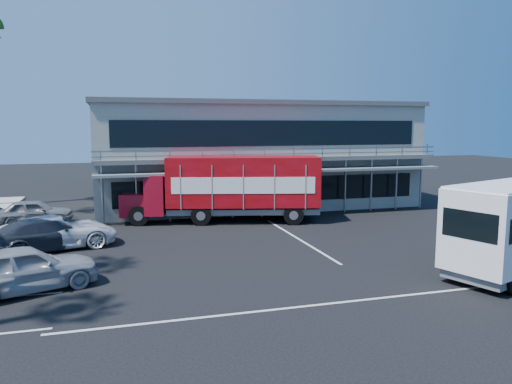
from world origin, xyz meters
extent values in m
plane|color=black|center=(0.00, 0.00, 0.00)|extent=(120.00, 120.00, 0.00)
cube|color=gray|center=(3.00, 15.00, 3.50)|extent=(22.00, 10.00, 7.00)
cube|color=#515454|center=(3.00, 15.00, 7.15)|extent=(22.40, 10.40, 0.30)
cube|color=#515454|center=(3.00, 9.40, 3.60)|extent=(22.00, 1.20, 0.25)
cube|color=gray|center=(3.00, 8.85, 4.10)|extent=(22.00, 0.08, 0.90)
cube|color=slate|center=(3.00, 9.10, 2.90)|extent=(22.00, 1.80, 0.15)
cube|color=black|center=(3.00, 9.98, 1.60)|extent=(20.00, 0.06, 1.60)
cube|color=black|center=(3.00, 9.98, 5.20)|extent=(20.00, 0.06, 1.60)
cube|color=maroon|center=(-5.58, 9.80, 1.11)|extent=(2.12, 2.80, 1.33)
cube|color=maroon|center=(-4.40, 9.50, 1.72)|extent=(1.76, 2.95, 2.32)
cube|color=black|center=(-4.40, 9.50, 2.38)|extent=(0.64, 2.29, 0.77)
cube|color=#AE0A18|center=(0.53, 8.23, 2.43)|extent=(9.26, 4.88, 2.88)
cube|color=slate|center=(0.53, 8.23, 0.72)|extent=(9.16, 4.48, 0.33)
cube|color=white|center=(0.19, 6.88, 2.32)|extent=(7.89, 2.06, 0.94)
cube|color=white|center=(0.88, 9.58, 2.32)|extent=(7.89, 2.06, 0.94)
cylinder|color=black|center=(-5.56, 8.54, 0.58)|extent=(1.18, 0.56, 1.15)
cylinder|color=black|center=(-4.95, 10.90, 0.58)|extent=(1.18, 0.56, 1.15)
cylinder|color=black|center=(-2.13, 7.66, 0.58)|extent=(1.18, 0.56, 1.15)
cylinder|color=black|center=(-1.52, 10.02, 0.58)|extent=(1.18, 0.56, 1.15)
cylinder|color=black|center=(3.02, 6.34, 0.58)|extent=(1.18, 0.56, 1.15)
cylinder|color=black|center=(3.62, 8.70, 0.58)|extent=(1.18, 0.56, 1.15)
cube|color=black|center=(4.67, -6.21, 2.33)|extent=(0.74, 1.94, 0.98)
cube|color=#1D0B67|center=(8.43, -3.54, 2.23)|extent=(3.53, 1.28, 1.56)
cylinder|color=black|center=(5.26, -4.83, 0.50)|extent=(1.03, 0.60, 1.00)
imported|color=#9C9EA3|center=(-9.98, -2.00, 0.83)|extent=(5.25, 3.62, 1.66)
imported|color=white|center=(-9.50, 4.40, 0.75)|extent=(5.80, 3.53, 1.50)
imported|color=#272B34|center=(-9.91, 4.00, 0.75)|extent=(5.56, 4.00, 1.50)
imported|color=slate|center=(-11.32, 10.80, 0.72)|extent=(4.29, 1.81, 1.45)
camera|label=1|loc=(-6.99, -20.15, 5.72)|focal=35.00mm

